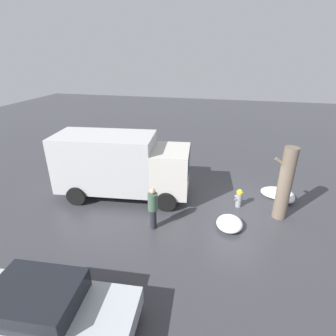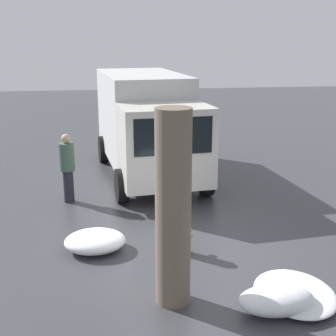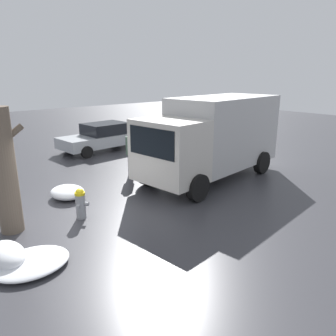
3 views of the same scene
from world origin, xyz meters
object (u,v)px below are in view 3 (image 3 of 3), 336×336
at_px(fire_hydrant, 81,203).
at_px(pedestrian, 131,151).
at_px(tree_trunk, 5,171).
at_px(delivery_truck, 213,135).
at_px(parked_car, 103,137).

bearing_deg(fire_hydrant, pedestrian, 83.02).
distance_m(tree_trunk, delivery_truck, 7.40).
height_order(fire_hydrant, tree_trunk, tree_trunk).
height_order(fire_hydrant, delivery_truck, delivery_truck).
relative_size(tree_trunk, parked_car, 0.69).
distance_m(tree_trunk, parked_car, 9.48).
bearing_deg(delivery_truck, fire_hydrant, 85.66).
bearing_deg(delivery_truck, tree_trunk, 81.70).
xyz_separation_m(pedestrian, parked_car, (1.48, 4.76, -0.26)).
bearing_deg(fire_hydrant, parked_car, 103.22).
distance_m(delivery_truck, pedestrian, 3.29).
relative_size(fire_hydrant, delivery_truck, 0.14).
bearing_deg(delivery_truck, pedestrian, 38.75).
xyz_separation_m(fire_hydrant, pedestrian, (3.42, 2.45, 0.53)).
bearing_deg(pedestrian, delivery_truck, -146.55).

